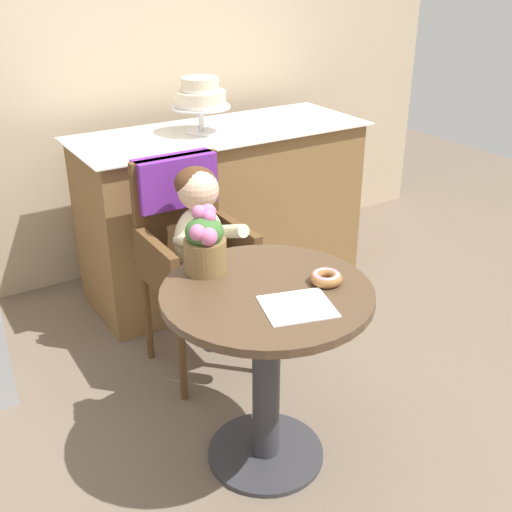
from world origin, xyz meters
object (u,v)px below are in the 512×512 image
object	(u,v)px
seated_child	(203,236)
flower_vase	(205,242)
tiered_cake_stand	(200,97)
donut_front	(326,277)
cafe_table	(267,343)
wicker_chair	(187,231)

from	to	relation	value
seated_child	flower_vase	distance (m)	0.43
flower_vase	tiered_cake_stand	bearing A→B (deg)	62.99
donut_front	cafe_table	bearing A→B (deg)	161.32
wicker_chair	seated_child	xyz separation A→B (m)	(0.00, -0.16, 0.04)
seated_child	donut_front	size ratio (longest dim) A/B	6.52
cafe_table	seated_child	size ratio (longest dim) A/B	0.99
tiered_cake_stand	donut_front	bearing A→B (deg)	-100.03
wicker_chair	donut_front	world-z (taller)	wicker_chair
seated_child	tiered_cake_stand	bearing A→B (deg)	62.38
cafe_table	tiered_cake_stand	world-z (taller)	tiered_cake_stand
cafe_table	tiered_cake_stand	distance (m)	1.49
seated_child	tiered_cake_stand	xyz separation A→B (m)	(0.37, 0.71, 0.41)
wicker_chair	flower_vase	xyz separation A→B (m)	(-0.18, -0.52, 0.19)
seated_child	flower_vase	bearing A→B (deg)	-115.81
cafe_table	seated_child	world-z (taller)	seated_child
donut_front	flower_vase	xyz separation A→B (m)	(-0.30, 0.29, 0.09)
seated_child	wicker_chair	bearing A→B (deg)	90.00
cafe_table	wicker_chair	bearing A→B (deg)	84.94
donut_front	tiered_cake_stand	distance (m)	1.43
flower_vase	donut_front	bearing A→B (deg)	-44.11
seated_child	donut_front	world-z (taller)	seated_child
wicker_chair	seated_child	size ratio (longest dim) A/B	1.31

